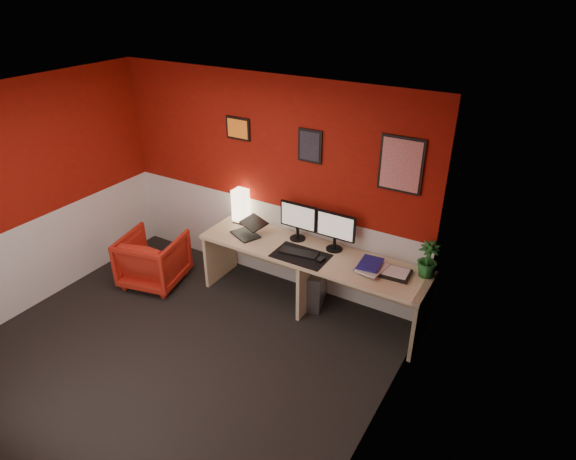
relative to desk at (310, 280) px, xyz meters
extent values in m
cube|color=black|center=(-0.77, -1.41, -0.36)|extent=(4.00, 3.50, 0.01)
cube|color=white|center=(-0.77, -1.41, 2.13)|extent=(4.00, 3.50, 0.01)
cube|color=maroon|center=(-0.77, 0.34, 0.89)|extent=(4.00, 0.01, 2.50)
cube|color=maroon|center=(-2.77, -1.41, 0.89)|extent=(0.01, 3.50, 2.50)
cube|color=maroon|center=(1.23, -1.41, 0.89)|extent=(0.01, 3.50, 2.50)
cube|color=silver|center=(-0.77, 0.34, 0.14)|extent=(4.00, 0.01, 1.00)
cube|color=silver|center=(-2.77, -1.41, 0.14)|extent=(0.01, 3.50, 1.00)
cube|color=silver|center=(1.22, -1.41, 0.14)|extent=(0.01, 3.50, 1.00)
cube|color=tan|center=(0.00, 0.00, 0.00)|extent=(2.60, 0.65, 0.73)
cube|color=#FFE5B2|center=(-1.08, 0.21, 0.56)|extent=(0.16, 0.16, 0.40)
cube|color=black|center=(-0.84, -0.05, 0.47)|extent=(0.39, 0.34, 0.22)
cube|color=black|center=(-0.28, 0.19, 0.66)|extent=(0.45, 0.06, 0.58)
cube|color=black|center=(0.19, 0.18, 0.66)|extent=(0.45, 0.06, 0.58)
cube|color=black|center=(-0.06, -0.12, 0.37)|extent=(0.60, 0.38, 0.01)
cube|color=black|center=(-0.10, -0.10, 0.38)|extent=(0.44, 0.20, 0.02)
cube|color=black|center=(0.17, -0.11, 0.39)|extent=(0.07, 0.10, 0.03)
imported|color=navy|center=(0.56, 0.01, 0.38)|extent=(0.23, 0.28, 0.02)
imported|color=silver|center=(0.59, 0.00, 0.41)|extent=(0.28, 0.35, 0.02)
imported|color=navy|center=(0.57, 0.00, 0.43)|extent=(0.24, 0.31, 0.03)
cube|color=black|center=(0.91, 0.04, 0.38)|extent=(0.36, 0.27, 0.03)
imported|color=#19591E|center=(1.20, 0.19, 0.55)|extent=(0.23, 0.23, 0.37)
cube|color=#99999E|center=(0.01, 0.11, -0.14)|extent=(0.31, 0.49, 0.45)
imported|color=#B22213|center=(-1.90, -0.52, -0.04)|extent=(0.83, 0.85, 0.64)
cube|color=orange|center=(-1.15, 0.33, 1.49)|extent=(0.32, 0.02, 0.26)
cube|color=black|center=(-0.22, 0.33, 1.44)|extent=(0.28, 0.02, 0.36)
cube|color=red|center=(0.78, 0.33, 1.42)|extent=(0.44, 0.02, 0.56)
camera|label=1|loc=(2.10, -4.04, 3.07)|focal=30.34mm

